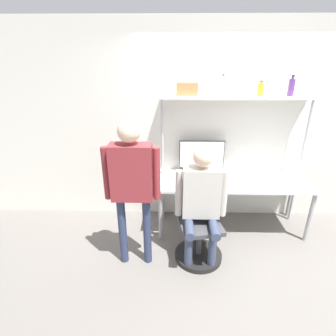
# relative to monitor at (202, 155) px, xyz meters

# --- Properties ---
(ground_plane) EXTENTS (12.00, 12.00, 0.00)m
(ground_plane) POSITION_rel_monitor_xyz_m (0.40, -0.60, -0.99)
(ground_plane) COLOR slate
(wall_back) EXTENTS (8.00, 0.06, 2.70)m
(wall_back) POSITION_rel_monitor_xyz_m (0.40, 0.15, 0.36)
(wall_back) COLOR silver
(wall_back) RESTS_ON ground_plane
(desk) EXTENTS (2.02, 0.71, 0.73)m
(desk) POSITION_rel_monitor_xyz_m (0.40, -0.23, -0.32)
(desk) COLOR white
(desk) RESTS_ON ground_plane
(shelf_unit) EXTENTS (1.92, 0.30, 1.79)m
(shelf_unit) POSITION_rel_monitor_xyz_m (0.40, -0.03, 0.57)
(shelf_unit) COLOR white
(shelf_unit) RESTS_ON ground_plane
(monitor) EXTENTS (0.61, 0.17, 0.47)m
(monitor) POSITION_rel_monitor_xyz_m (0.00, 0.00, 0.00)
(monitor) COLOR #333338
(monitor) RESTS_ON desk
(laptop) EXTENTS (0.35, 0.25, 0.24)m
(laptop) POSITION_rel_monitor_xyz_m (-0.01, -0.32, -0.19)
(laptop) COLOR silver
(laptop) RESTS_ON desk
(cell_phone) EXTENTS (0.07, 0.15, 0.01)m
(cell_phone) POSITION_rel_monitor_xyz_m (0.25, -0.32, -0.25)
(cell_phone) COLOR silver
(cell_phone) RESTS_ON desk
(office_chair) EXTENTS (0.56, 0.56, 0.94)m
(office_chair) POSITION_rel_monitor_xyz_m (-0.09, -0.84, -0.69)
(office_chair) COLOR black
(office_chair) RESTS_ON ground_plane
(person_seated) EXTENTS (0.57, 0.47, 1.39)m
(person_seated) POSITION_rel_monitor_xyz_m (-0.08, -0.88, -0.16)
(person_seated) COLOR #38425B
(person_seated) RESTS_ON ground_plane
(person_standing) EXTENTS (0.59, 0.23, 1.69)m
(person_standing) POSITION_rel_monitor_xyz_m (-0.81, -0.95, 0.10)
(person_standing) COLOR #2D3856
(person_standing) RESTS_ON ground_plane
(bottle_amber) EXTENTS (0.08, 0.08, 0.18)m
(bottle_amber) POSITION_rel_monitor_xyz_m (0.67, -0.03, 0.88)
(bottle_amber) COLOR gold
(bottle_amber) RESTS_ON shelf_unit
(bottle_clear) EXTENTS (0.07, 0.07, 0.25)m
(bottle_clear) POSITION_rel_monitor_xyz_m (0.21, -0.03, 0.91)
(bottle_clear) COLOR silver
(bottle_clear) RESTS_ON shelf_unit
(bottle_purple) EXTENTS (0.07, 0.07, 0.25)m
(bottle_purple) POSITION_rel_monitor_xyz_m (1.04, -0.03, 0.90)
(bottle_purple) COLOR #593372
(bottle_purple) RESTS_ON shelf_unit
(storage_box) EXTENTS (0.26, 0.17, 0.16)m
(storage_box) POSITION_rel_monitor_xyz_m (-0.22, -0.03, 0.88)
(storage_box) COLOR #B27A47
(storage_box) RESTS_ON shelf_unit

